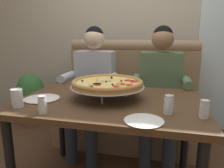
# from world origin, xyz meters

# --- Properties ---
(back_wall_with_window) EXTENTS (6.00, 0.12, 2.80)m
(back_wall_with_window) POSITION_xyz_m (0.00, 1.48, 1.40)
(back_wall_with_window) COLOR #BCB29E
(back_wall_with_window) RESTS_ON ground_plane
(booth_bench) EXTENTS (1.53, 0.78, 1.13)m
(booth_bench) POSITION_xyz_m (0.00, 0.91, 0.40)
(booth_bench) COLOR #937556
(booth_bench) RESTS_ON ground_plane
(dining_table) EXTENTS (1.29, 0.87, 0.73)m
(dining_table) POSITION_xyz_m (0.00, 0.00, 0.65)
(dining_table) COLOR #4C331E
(dining_table) RESTS_ON ground_plane
(diner_left) EXTENTS (0.54, 0.64, 1.27)m
(diner_left) POSITION_xyz_m (-0.34, 0.64, 0.71)
(diner_left) COLOR #2D3342
(diner_left) RESTS_ON ground_plane
(diner_right) EXTENTS (0.54, 0.64, 1.27)m
(diner_right) POSITION_xyz_m (0.34, 0.64, 0.71)
(diner_right) COLOR #2D3342
(diner_right) RESTS_ON ground_plane
(pizza) EXTENTS (0.53, 0.53, 0.14)m
(pizza) POSITION_xyz_m (-0.03, 0.03, 0.84)
(pizza) COLOR silver
(pizza) RESTS_ON dining_table
(shaker_oregano) EXTENTS (0.06, 0.06, 0.11)m
(shaker_oregano) POSITION_xyz_m (0.40, -0.19, 0.78)
(shaker_oregano) COLOR white
(shaker_oregano) RESTS_ON dining_table
(shaker_parmesan) EXTENTS (0.05, 0.05, 0.11)m
(shaker_parmesan) POSITION_xyz_m (-0.32, -0.36, 0.78)
(shaker_parmesan) COLOR white
(shaker_parmesan) RESTS_ON dining_table
(shaker_pepper_flakes) EXTENTS (0.05, 0.05, 0.10)m
(shaker_pepper_flakes) POSITION_xyz_m (0.59, -0.22, 0.78)
(shaker_pepper_flakes) COLOR white
(shaker_pepper_flakes) RESTS_ON dining_table
(plate_near_left) EXTENTS (0.21, 0.21, 0.02)m
(plate_near_left) POSITION_xyz_m (0.27, -0.34, 0.74)
(plate_near_left) COLOR white
(plate_near_left) RESTS_ON dining_table
(plate_near_right) EXTENTS (0.25, 0.25, 0.02)m
(plate_near_right) POSITION_xyz_m (-0.48, -0.10, 0.74)
(plate_near_right) COLOR white
(plate_near_right) RESTS_ON dining_table
(drinking_glass) EXTENTS (0.07, 0.07, 0.12)m
(drinking_glass) POSITION_xyz_m (-0.53, -0.29, 0.79)
(drinking_glass) COLOR silver
(drinking_glass) RESTS_ON dining_table
(potted_plant) EXTENTS (0.36, 0.36, 0.70)m
(potted_plant) POSITION_xyz_m (-1.30, 0.96, 0.39)
(potted_plant) COLOR brown
(potted_plant) RESTS_ON ground_plane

